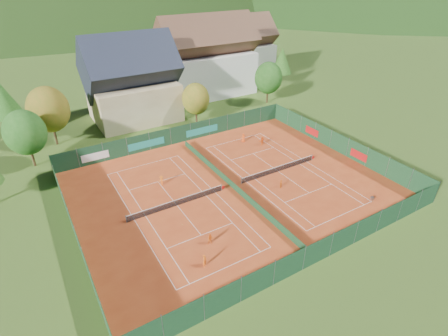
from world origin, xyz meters
TOP-DOWN VIEW (x-y plane):
  - ground at (0.00, 0.00)m, footprint 600.00×600.00m
  - clay_pad at (0.00, 0.00)m, footprint 40.00×32.00m
  - court_markings_left at (-8.00, 0.00)m, footprint 11.03×23.83m
  - court_markings_right at (8.00, 0.00)m, footprint 11.03×23.83m
  - tennis_net_left at (-7.85, 0.00)m, footprint 13.30×0.10m
  - tennis_net_right at (8.15, 0.00)m, footprint 13.30×0.10m
  - court_divider at (0.00, 0.00)m, footprint 0.03×28.80m
  - fence_north at (-0.46, 15.99)m, footprint 40.00×0.10m
  - fence_south at (0.00, -16.00)m, footprint 40.00×0.04m
  - fence_west at (-20.00, 0.00)m, footprint 0.04×32.00m
  - fence_east at (20.00, 0.05)m, footprint 0.09×32.00m
  - chalet at (-3.00, 30.00)m, footprint 16.20×12.00m
  - hotel_block_a at (16.00, 36.00)m, footprint 21.60×11.00m
  - hotel_block_b at (30.00, 44.00)m, footprint 17.28×10.00m
  - tree_west_front at (-22.00, 20.00)m, footprint 5.72×5.72m
  - tree_west_mid at (-18.00, 26.00)m, footprint 6.44×6.44m
  - tree_west_back at (-24.00, 34.00)m, footprint 5.60×5.60m
  - tree_center at (6.00, 22.00)m, footprint 5.01×5.01m
  - tree_east_front at (24.00, 24.00)m, footprint 5.72×5.72m
  - tree_east_mid at (34.00, 32.00)m, footprint 5.04×5.04m
  - tree_east_back at (26.00, 40.00)m, footprint 7.15×7.15m
  - mountain_backdrop at (28.54, 233.48)m, footprint 820.00×530.00m
  - ball_hopper at (13.43, -11.90)m, footprint 0.34×0.34m
  - loose_ball_0 at (-9.04, -3.72)m, footprint 0.07×0.07m
  - loose_ball_1 at (3.94, -7.38)m, footprint 0.07×0.07m
  - player_left_near at (-9.82, -10.65)m, footprint 0.65×0.63m
  - player_left_mid at (-7.77, -8.12)m, footprint 0.82×0.73m
  - player_left_far at (-7.82, 5.38)m, footprint 1.03×0.76m
  - player_right_near at (5.59, -3.46)m, footprint 0.58×0.76m
  - player_right_far_a at (9.01, 10.72)m, footprint 0.82×0.61m
  - player_right_far_b at (11.03, 8.15)m, footprint 1.45×0.69m

SIDE VIEW (x-z plane):
  - mountain_backdrop at x=28.54m, z-range -160.64..81.36m
  - ground at x=0.00m, z-range -0.02..-0.02m
  - clay_pad at x=0.00m, z-range 0.00..0.01m
  - court_markings_left at x=-8.00m, z-range 0.01..0.01m
  - court_markings_right at x=8.00m, z-range 0.01..0.01m
  - loose_ball_0 at x=-9.04m, z-range 0.00..0.07m
  - loose_ball_1 at x=3.94m, z-range 0.00..0.07m
  - court_divider at x=0.00m, z-range 0.00..1.00m
  - tennis_net_left at x=-7.85m, z-range 0.00..1.02m
  - tennis_net_right at x=8.15m, z-range 0.00..1.02m
  - ball_hopper at x=13.43m, z-range 0.16..0.96m
  - player_right_near at x=5.59m, z-range 0.00..1.20m
  - player_left_mid at x=-7.77m, z-range 0.00..1.39m
  - player_left_far at x=-7.82m, z-range 0.00..1.42m
  - player_right_far_b at x=11.03m, z-range 0.00..1.51m
  - player_left_near at x=-9.82m, z-range 0.00..1.51m
  - player_right_far_a at x=9.01m, z-range 0.00..1.51m
  - fence_north at x=-0.46m, z-range -0.03..2.97m
  - fence_east at x=20.00m, z-range -0.02..2.98m
  - fence_south at x=0.00m, z-range 0.00..3.00m
  - fence_west at x=-20.00m, z-range 0.00..3.00m
  - tree_center at x=6.00m, z-range 0.92..8.52m
  - tree_west_front at x=-22.00m, z-range 1.05..9.74m
  - tree_east_front at x=24.00m, z-range 1.05..9.74m
  - tree_east_mid at x=34.00m, z-range 1.56..10.56m
  - tree_west_mid at x=-18.00m, z-range 1.18..10.96m
  - hotel_block_b at x=30.00m, z-range -1.13..14.37m
  - chalet at x=-3.00m, z-range -1.38..14.62m
  - tree_west_back at x=-24.00m, z-range 1.74..11.74m
  - tree_east_back at x=26.00m, z-range 1.31..12.18m
  - hotel_block_a at x=16.00m, z-range -1.24..16.01m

